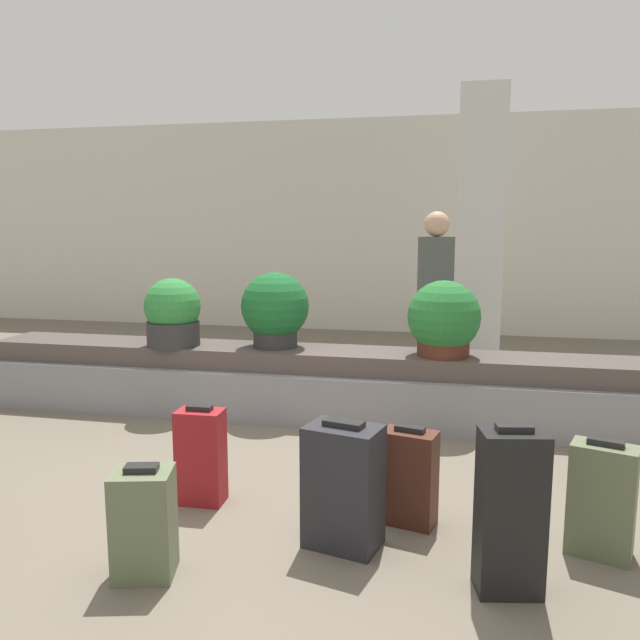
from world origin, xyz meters
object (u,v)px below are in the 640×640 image
at_px(potted_plant_1, 173,314).
at_px(potted_plant_2, 275,310).
at_px(suitcase_5, 144,523).
at_px(traveler_0, 435,283).
at_px(suitcase_1, 602,500).
at_px(suitcase_3, 343,486).
at_px(suitcase_6, 201,456).
at_px(potted_plant_0, 444,320).
at_px(suitcase_2, 510,512).
at_px(suitcase_4, 409,477).
at_px(pillar, 479,227).

xyz_separation_m(potted_plant_1, potted_plant_2, (0.88, 0.13, 0.04)).
relative_size(suitcase_5, traveler_0, 0.31).
bearing_deg(suitcase_1, suitcase_3, -152.83).
bearing_deg(suitcase_6, potted_plant_2, 90.18).
relative_size(potted_plant_1, potted_plant_2, 0.91).
bearing_deg(potted_plant_0, suitcase_1, -66.50).
relative_size(suitcase_1, suitcase_2, 0.77).
height_order(suitcase_5, potted_plant_0, potted_plant_0).
xyz_separation_m(suitcase_1, suitcase_3, (-1.26, -0.18, 0.03)).
relative_size(suitcase_4, traveler_0, 0.31).
distance_m(pillar, suitcase_5, 5.59).
bearing_deg(potted_plant_1, pillar, 45.61).
xyz_separation_m(pillar, suitcase_4, (-0.49, -4.39, -1.34)).
xyz_separation_m(suitcase_2, potted_plant_0, (-0.34, 2.29, 0.50)).
bearing_deg(traveler_0, suitcase_2, 78.90).
bearing_deg(suitcase_2, potted_plant_2, 115.85).
bearing_deg(traveler_0, suitcase_3, 65.83).
bearing_deg(suitcase_4, potted_plant_1, 155.89).
xyz_separation_m(suitcase_1, potted_plant_2, (-2.23, 1.95, 0.62)).
relative_size(suitcase_2, potted_plant_2, 1.20).
bearing_deg(potted_plant_0, suitcase_3, -102.43).
xyz_separation_m(suitcase_3, traveler_0, (0.34, 3.31, 0.74)).
height_order(suitcase_6, potted_plant_1, potted_plant_1).
distance_m(suitcase_2, suitcase_5, 1.67).
distance_m(suitcase_2, potted_plant_0, 2.37).
bearing_deg(suitcase_3, suitcase_1, 21.75).
height_order(potted_plant_0, traveler_0, traveler_0).
distance_m(suitcase_2, traveler_0, 3.65).
relative_size(suitcase_3, potted_plant_1, 1.13).
distance_m(suitcase_1, potted_plant_1, 3.65).
relative_size(suitcase_4, potted_plant_2, 0.86).
bearing_deg(suitcase_5, suitcase_3, 14.25).
height_order(pillar, suitcase_2, pillar).
relative_size(suitcase_1, suitcase_3, 0.90).
xyz_separation_m(suitcase_2, suitcase_3, (-0.79, 0.24, -0.06)).
distance_m(suitcase_3, potted_plant_1, 2.78).
xyz_separation_m(suitcase_1, suitcase_2, (-0.47, -0.42, 0.09)).
bearing_deg(suitcase_3, potted_plant_0, 91.41).
bearing_deg(traveler_0, potted_plant_2, 24.06).
bearing_deg(suitcase_6, suitcase_3, -21.29).
bearing_deg(pillar, potted_plant_2, -124.39).
xyz_separation_m(suitcase_3, potted_plant_2, (-0.97, 2.12, 0.59)).
xyz_separation_m(potted_plant_0, potted_plant_1, (-2.30, -0.05, -0.01)).
xyz_separation_m(pillar, potted_plant_1, (-2.65, -2.70, -0.73)).
height_order(suitcase_1, suitcase_3, suitcase_3).
bearing_deg(suitcase_2, suitcase_1, 30.85).
height_order(suitcase_1, suitcase_4, suitcase_1).
xyz_separation_m(suitcase_1, suitcase_5, (-2.12, -0.64, -0.03)).
height_order(suitcase_1, potted_plant_1, potted_plant_1).
bearing_deg(potted_plant_2, suitcase_6, -88.03).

